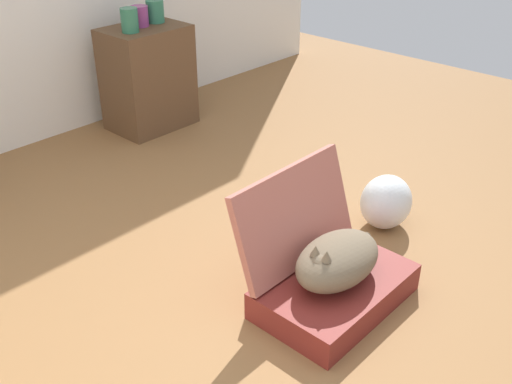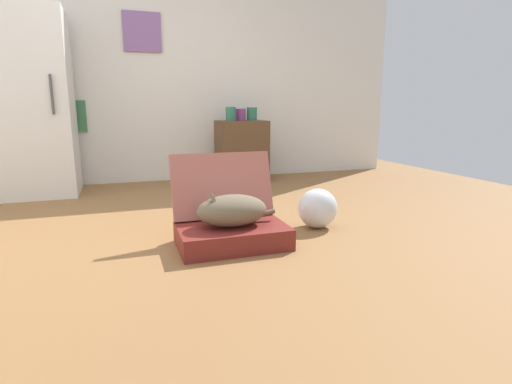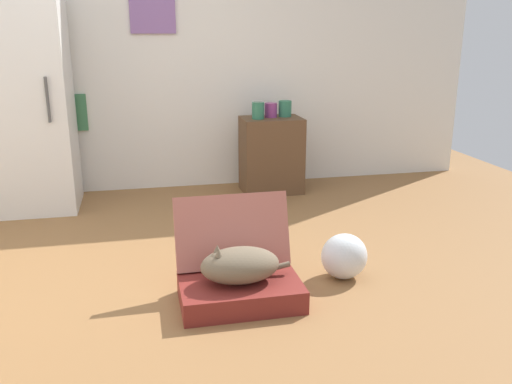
{
  "view_description": "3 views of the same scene",
  "coord_description": "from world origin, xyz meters",
  "px_view_note": "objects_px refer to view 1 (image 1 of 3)",
  "views": [
    {
      "loc": [
        -1.34,
        -1.42,
        1.7
      ],
      "look_at": [
        0.55,
        0.33,
        0.25
      ],
      "focal_mm": 42.03,
      "sensor_mm": 36.0,
      "label": 1
    },
    {
      "loc": [
        -0.25,
        -2.61,
        0.85
      ],
      "look_at": [
        0.65,
        0.04,
        0.26
      ],
      "focal_mm": 28.2,
      "sensor_mm": 36.0,
      "label": 2
    },
    {
      "loc": [
        -0.12,
        -3.0,
        1.47
      ],
      "look_at": [
        0.55,
        0.05,
        0.55
      ],
      "focal_mm": 38.12,
      "sensor_mm": 36.0,
      "label": 3
    }
  ],
  "objects_px": {
    "vase_round": "(140,16)",
    "side_table": "(148,78)",
    "plastic_bag_white": "(386,202)",
    "cat": "(337,260)",
    "suitcase_base": "(335,291)",
    "vase_short": "(155,11)",
    "vase_tall": "(130,20)"
  },
  "relations": [
    {
      "from": "vase_round",
      "to": "side_table",
      "type": "bearing_deg",
      "value": -90.0
    },
    {
      "from": "suitcase_base",
      "to": "cat",
      "type": "xyz_separation_m",
      "value": [
        -0.0,
        0.0,
        0.17
      ]
    },
    {
      "from": "cat",
      "to": "side_table",
      "type": "bearing_deg",
      "value": 71.57
    },
    {
      "from": "suitcase_base",
      "to": "side_table",
      "type": "bearing_deg",
      "value": 71.67
    },
    {
      "from": "side_table",
      "to": "vase_short",
      "type": "distance_m",
      "value": 0.45
    },
    {
      "from": "suitcase_base",
      "to": "plastic_bag_white",
      "type": "bearing_deg",
      "value": 15.04
    },
    {
      "from": "suitcase_base",
      "to": "vase_round",
      "type": "xyz_separation_m",
      "value": [
        0.71,
        2.17,
        0.7
      ]
    },
    {
      "from": "cat",
      "to": "plastic_bag_white",
      "type": "distance_m",
      "value": 0.72
    },
    {
      "from": "vase_tall",
      "to": "vase_round",
      "type": "bearing_deg",
      "value": 28.94
    },
    {
      "from": "cat",
      "to": "vase_short",
      "type": "xyz_separation_m",
      "value": [
        0.85,
        2.18,
        0.55
      ]
    },
    {
      "from": "cat",
      "to": "plastic_bag_white",
      "type": "bearing_deg",
      "value": 14.93
    },
    {
      "from": "vase_round",
      "to": "cat",
      "type": "bearing_deg",
      "value": -108.2
    },
    {
      "from": "vase_short",
      "to": "vase_round",
      "type": "relative_size",
      "value": 1.11
    },
    {
      "from": "vase_round",
      "to": "plastic_bag_white",
      "type": "bearing_deg",
      "value": -90.62
    },
    {
      "from": "suitcase_base",
      "to": "side_table",
      "type": "distance_m",
      "value": 2.27
    },
    {
      "from": "side_table",
      "to": "vase_round",
      "type": "bearing_deg",
      "value": 90.0
    },
    {
      "from": "cat",
      "to": "side_table",
      "type": "distance_m",
      "value": 2.26
    },
    {
      "from": "cat",
      "to": "vase_tall",
      "type": "height_order",
      "value": "vase_tall"
    },
    {
      "from": "suitcase_base",
      "to": "vase_tall",
      "type": "bearing_deg",
      "value": 74.76
    },
    {
      "from": "vase_short",
      "to": "side_table",
      "type": "bearing_deg",
      "value": -164.11
    },
    {
      "from": "suitcase_base",
      "to": "side_table",
      "type": "height_order",
      "value": "side_table"
    },
    {
      "from": "vase_tall",
      "to": "cat",
      "type": "bearing_deg",
      "value": -105.35
    },
    {
      "from": "cat",
      "to": "vase_tall",
      "type": "xyz_separation_m",
      "value": [
        0.57,
        2.09,
        0.55
      ]
    },
    {
      "from": "suitcase_base",
      "to": "vase_short",
      "type": "bearing_deg",
      "value": 68.74
    },
    {
      "from": "side_table",
      "to": "vase_short",
      "type": "height_order",
      "value": "vase_short"
    },
    {
      "from": "suitcase_base",
      "to": "vase_round",
      "type": "bearing_deg",
      "value": 71.9
    },
    {
      "from": "cat",
      "to": "plastic_bag_white",
      "type": "relative_size",
      "value": 1.81
    },
    {
      "from": "plastic_bag_white",
      "to": "side_table",
      "type": "xyz_separation_m",
      "value": [
        0.02,
        1.95,
        0.21
      ]
    },
    {
      "from": "plastic_bag_white",
      "to": "vase_tall",
      "type": "bearing_deg",
      "value": 93.51
    },
    {
      "from": "plastic_bag_white",
      "to": "side_table",
      "type": "height_order",
      "value": "side_table"
    },
    {
      "from": "cat",
      "to": "vase_round",
      "type": "relative_size",
      "value": 3.9
    },
    {
      "from": "vase_short",
      "to": "vase_round",
      "type": "xyz_separation_m",
      "value": [
        -0.14,
        -0.01,
        -0.01
      ]
    }
  ]
}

